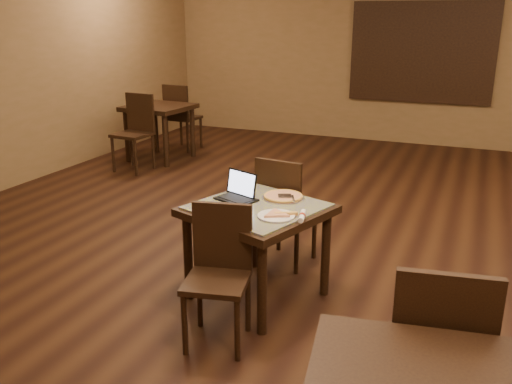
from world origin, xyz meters
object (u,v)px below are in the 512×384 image
at_px(other_table_b, 159,115).
at_px(other_table_c_chair_far, 438,350).
at_px(other_table_b_chair_near, 136,127).
at_px(other_table_b_chair_far, 180,113).
at_px(tiled_table, 257,218).
at_px(pizza_pan, 283,198).
at_px(laptop, 239,192).
at_px(chair_main_near, 219,266).
at_px(chair_main_far, 283,206).

height_order(other_table_b, other_table_c_chair_far, other_table_c_chair_far).
bearing_deg(other_table_b_chair_near, other_table_b_chair_far, 94.76).
relative_size(tiled_table, other_table_b_chair_far, 1.08).
bearing_deg(pizza_pan, laptop, -156.10).
bearing_deg(other_table_c_chair_far, tiled_table, -48.44).
xyz_separation_m(other_table_b, other_table_b_chair_far, (-0.01, 0.63, -0.08)).
distance_m(chair_main_near, other_table_b_chair_far, 5.61).
xyz_separation_m(chair_main_near, other_table_b_chair_far, (-3.05, 4.70, 0.08)).
bearing_deg(other_table_c_chair_far, laptop, -47.03).
bearing_deg(pizza_pan, other_table_c_chair_far, -47.08).
height_order(chair_main_far, pizza_pan, chair_main_far).
bearing_deg(other_table_c_chair_far, other_table_b_chair_near, -50.85).
bearing_deg(other_table_b_chair_near, pizza_pan, -34.96).
bearing_deg(other_table_b_chair_far, other_table_b, 94.76).
bearing_deg(other_table_b_chair_far, chair_main_far, 135.54).
xyz_separation_m(laptop, other_table_c_chair_far, (1.62, -1.26, -0.22)).
relative_size(chair_main_near, laptop, 2.65).
bearing_deg(other_table_b_chair_far, pizza_pan, 133.83).
xyz_separation_m(chair_main_far, pizza_pan, (0.13, -0.37, 0.21)).
xyz_separation_m(chair_main_near, other_table_b, (-3.05, 4.07, 0.16)).
bearing_deg(tiled_table, other_table_b_chair_far, 145.91).
xyz_separation_m(chair_main_near, laptop, (-0.18, 0.72, 0.28)).
xyz_separation_m(laptop, pizza_pan, (0.32, 0.14, -0.05)).
distance_m(chair_main_near, chair_main_far, 1.23).
height_order(tiled_table, other_table_b_chair_near, other_table_b_chair_near).
bearing_deg(other_table_b_chair_near, chair_main_near, -44.41).
xyz_separation_m(laptop, other_table_b_chair_near, (-2.86, 2.72, -0.21)).
relative_size(pizza_pan, other_table_c_chair_far, 0.31).
height_order(tiled_table, laptop, laptop).
bearing_deg(chair_main_far, laptop, 77.51).
height_order(tiled_table, chair_main_near, chair_main_near).
height_order(chair_main_near, pizza_pan, chair_main_near).
xyz_separation_m(chair_main_near, other_table_c_chair_far, (1.44, -0.54, 0.07)).
bearing_deg(pizza_pan, chair_main_near, -99.11).
xyz_separation_m(chair_main_near, other_table_b_chair_near, (-3.04, 3.44, 0.08)).
bearing_deg(tiled_table, pizza_pan, 82.40).
bearing_deg(chair_main_near, pizza_pan, 68.50).
bearing_deg(chair_main_far, other_table_b_chair_near, -28.35).
distance_m(other_table_b, other_table_c_chair_far, 6.44).
bearing_deg(other_table_b_chair_far, chair_main_near, 127.13).
height_order(pizza_pan, other_table_b_chair_near, other_table_b_chair_near).
height_order(chair_main_far, laptop, chair_main_far).
xyz_separation_m(laptop, other_table_b, (-2.86, 3.35, -0.12)).
height_order(other_table_b, other_table_b_chair_near, other_table_b_chair_near).
xyz_separation_m(chair_main_near, chair_main_far, (0.01, 1.23, 0.03)).
bearing_deg(tiled_table, other_table_b, 150.55).
relative_size(chair_main_near, other_table_c_chair_far, 0.89).
height_order(laptop, pizza_pan, laptop).
bearing_deg(chair_main_far, tiled_table, 98.66).
bearing_deg(pizza_pan, other_table_b, 134.74).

